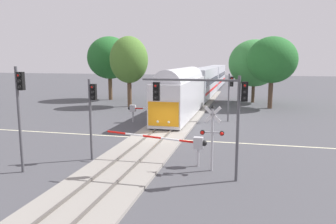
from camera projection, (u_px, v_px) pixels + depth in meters
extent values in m
plane|color=#47474C|center=(157.00, 138.00, 26.90)|extent=(220.00, 220.00, 0.00)
cube|color=beige|center=(157.00, 138.00, 26.89)|extent=(44.00, 0.20, 0.01)
cube|color=gray|center=(157.00, 137.00, 26.88)|extent=(4.40, 80.00, 0.18)
cube|color=#56514C|center=(149.00, 135.00, 27.02)|extent=(0.10, 80.00, 0.14)
cube|color=#56514C|center=(166.00, 136.00, 26.69)|extent=(0.10, 80.00, 0.14)
cube|color=silver|center=(181.00, 97.00, 36.44)|extent=(3.00, 16.39, 3.90)
cube|color=orange|center=(163.00, 114.00, 28.64)|extent=(2.76, 0.08, 2.15)
cylinder|color=silver|center=(181.00, 80.00, 36.15)|extent=(2.76, 14.75, 2.76)
sphere|color=#F4F2CC|center=(158.00, 122.00, 28.85)|extent=(0.24, 0.24, 0.24)
sphere|color=#F4F2CC|center=(169.00, 122.00, 28.63)|extent=(0.24, 0.24, 0.24)
cube|color=#B7BCC6|center=(204.00, 82.00, 55.43)|extent=(3.00, 21.46, 4.60)
cube|color=black|center=(213.00, 80.00, 55.04)|extent=(0.04, 19.31, 0.90)
cube|color=red|center=(213.00, 89.00, 55.27)|extent=(0.04, 19.74, 0.36)
cube|color=#B7BCC6|center=(216.00, 76.00, 76.91)|extent=(3.00, 21.46, 4.60)
cube|color=black|center=(222.00, 74.00, 76.52)|extent=(0.04, 19.31, 0.90)
cube|color=red|center=(222.00, 81.00, 76.75)|extent=(0.04, 19.74, 0.36)
cylinder|color=#B7B7BC|center=(198.00, 157.00, 19.88)|extent=(0.14, 0.14, 1.10)
cube|color=#B7B7BC|center=(198.00, 143.00, 19.73)|extent=(0.56, 0.40, 0.70)
sphere|color=black|center=(204.00, 143.00, 19.66)|extent=(0.36, 0.36, 0.36)
cylinder|color=red|center=(189.00, 142.00, 19.86)|extent=(1.16, 0.12, 0.20)
cylinder|color=white|center=(170.00, 139.00, 20.11)|extent=(1.16, 0.12, 0.20)
cylinder|color=red|center=(152.00, 137.00, 20.36)|extent=(1.16, 0.12, 0.20)
cylinder|color=white|center=(134.00, 135.00, 20.61)|extent=(1.16, 0.12, 0.20)
cylinder|color=red|center=(117.00, 133.00, 20.86)|extent=(1.16, 0.12, 0.20)
sphere|color=red|center=(108.00, 131.00, 20.98)|extent=(0.14, 0.14, 0.14)
cylinder|color=#B2B2B7|center=(212.00, 140.00, 18.87)|extent=(0.14, 0.14, 3.67)
cube|color=white|center=(213.00, 115.00, 18.62)|extent=(0.98, 0.05, 0.98)
cube|color=white|center=(213.00, 115.00, 18.62)|extent=(0.98, 0.05, 0.98)
cube|color=#B2B2B7|center=(212.00, 132.00, 18.80)|extent=(1.10, 0.08, 0.08)
cylinder|color=black|center=(203.00, 132.00, 18.83)|extent=(0.26, 0.18, 0.26)
cylinder|color=black|center=(222.00, 133.00, 18.58)|extent=(0.26, 0.18, 0.26)
sphere|color=red|center=(202.00, 133.00, 18.74)|extent=(0.20, 0.20, 0.20)
sphere|color=red|center=(222.00, 134.00, 18.49)|extent=(0.20, 0.20, 0.20)
cone|color=black|center=(213.00, 106.00, 18.56)|extent=(0.28, 0.28, 0.22)
cylinder|color=#B7B7BC|center=(133.00, 117.00, 33.74)|extent=(0.14, 0.14, 1.10)
cube|color=#B7B7BC|center=(133.00, 108.00, 33.59)|extent=(0.56, 0.40, 0.70)
sphere|color=black|center=(130.00, 108.00, 33.67)|extent=(0.36, 0.36, 0.36)
cylinder|color=red|center=(138.00, 108.00, 33.47)|extent=(1.08, 0.12, 0.14)
cylinder|color=white|center=(148.00, 109.00, 33.22)|extent=(1.08, 0.12, 0.14)
cylinder|color=red|center=(158.00, 109.00, 32.97)|extent=(1.08, 0.12, 0.14)
cylinder|color=white|center=(169.00, 109.00, 32.72)|extent=(1.08, 0.12, 0.14)
cylinder|color=red|center=(180.00, 109.00, 32.47)|extent=(1.08, 0.12, 0.14)
sphere|color=red|center=(185.00, 109.00, 32.35)|extent=(0.14, 0.14, 0.14)
cylinder|color=#4C4C51|center=(238.00, 130.00, 17.08)|extent=(0.16, 0.16, 5.59)
cube|color=black|center=(245.00, 92.00, 16.70)|extent=(0.34, 0.26, 1.00)
sphere|color=red|center=(245.00, 85.00, 16.51)|extent=(0.20, 0.20, 0.20)
cylinder|color=black|center=(245.00, 86.00, 16.48)|extent=(0.24, 0.10, 0.24)
sphere|color=#262626|center=(245.00, 92.00, 16.56)|extent=(0.20, 0.20, 0.20)
cylinder|color=black|center=(245.00, 92.00, 16.53)|extent=(0.24, 0.10, 0.24)
sphere|color=#262626|center=(244.00, 98.00, 16.61)|extent=(0.20, 0.20, 0.20)
cylinder|color=black|center=(244.00, 98.00, 16.58)|extent=(0.24, 0.10, 0.24)
cylinder|color=#4C4C51|center=(189.00, 80.00, 17.26)|extent=(5.14, 0.12, 0.12)
cube|color=black|center=(157.00, 91.00, 17.77)|extent=(0.34, 0.26, 1.00)
sphere|color=red|center=(156.00, 86.00, 17.58)|extent=(0.20, 0.20, 0.20)
cylinder|color=black|center=(156.00, 86.00, 17.55)|extent=(0.24, 0.10, 0.24)
sphere|color=#262626|center=(156.00, 92.00, 17.63)|extent=(0.20, 0.20, 0.20)
cylinder|color=black|center=(156.00, 92.00, 17.60)|extent=(0.24, 0.10, 0.24)
sphere|color=#262626|center=(156.00, 98.00, 17.68)|extent=(0.20, 0.20, 0.20)
cylinder|color=black|center=(156.00, 98.00, 17.65)|extent=(0.24, 0.10, 0.24)
cylinder|color=#4C4C51|center=(19.00, 121.00, 18.43)|extent=(0.16, 0.16, 6.03)
cube|color=black|center=(21.00, 81.00, 18.02)|extent=(0.34, 0.26, 1.00)
sphere|color=red|center=(19.00, 75.00, 17.82)|extent=(0.20, 0.20, 0.20)
cylinder|color=black|center=(18.00, 75.00, 17.79)|extent=(0.24, 0.10, 0.24)
sphere|color=#262626|center=(19.00, 81.00, 17.87)|extent=(0.20, 0.20, 0.20)
cylinder|color=black|center=(19.00, 81.00, 17.84)|extent=(0.24, 0.10, 0.24)
sphere|color=#262626|center=(20.00, 87.00, 17.92)|extent=(0.20, 0.20, 0.20)
cylinder|color=black|center=(19.00, 87.00, 17.90)|extent=(0.24, 0.10, 0.24)
cylinder|color=#4C4C51|center=(91.00, 120.00, 20.86)|extent=(0.16, 0.16, 5.20)
cube|color=black|center=(94.00, 92.00, 20.51)|extent=(0.34, 0.26, 1.00)
sphere|color=red|center=(92.00, 87.00, 20.31)|extent=(0.20, 0.20, 0.20)
cylinder|color=black|center=(92.00, 87.00, 20.29)|extent=(0.24, 0.10, 0.24)
sphere|color=#262626|center=(92.00, 92.00, 20.37)|extent=(0.20, 0.20, 0.20)
cylinder|color=black|center=(92.00, 92.00, 20.34)|extent=(0.24, 0.10, 0.24)
sphere|color=#262626|center=(93.00, 97.00, 20.42)|extent=(0.20, 0.20, 0.20)
cylinder|color=black|center=(92.00, 97.00, 20.39)|extent=(0.24, 0.10, 0.24)
cylinder|color=#4C4C51|center=(229.00, 98.00, 33.91)|extent=(0.16, 0.16, 4.96)
cube|color=black|center=(232.00, 82.00, 33.58)|extent=(0.34, 0.26, 1.00)
sphere|color=red|center=(232.00, 78.00, 33.39)|extent=(0.20, 0.20, 0.20)
cylinder|color=black|center=(232.00, 78.00, 33.36)|extent=(0.24, 0.10, 0.24)
sphere|color=#262626|center=(232.00, 82.00, 33.44)|extent=(0.20, 0.20, 0.20)
cylinder|color=black|center=(232.00, 82.00, 33.41)|extent=(0.24, 0.10, 0.24)
sphere|color=#262626|center=(232.00, 85.00, 33.49)|extent=(0.20, 0.20, 0.20)
cylinder|color=black|center=(232.00, 85.00, 33.46)|extent=(0.24, 0.10, 0.24)
cylinder|color=brown|center=(130.00, 92.00, 44.76)|extent=(0.58, 0.58, 4.00)
ellipsoid|color=#4C7A2D|center=(129.00, 60.00, 44.07)|extent=(5.13, 5.13, 6.24)
cylinder|color=#4C3828|center=(253.00, 92.00, 49.04)|extent=(0.47, 0.47, 3.26)
ellipsoid|color=#38843D|center=(254.00, 63.00, 48.37)|extent=(7.48, 7.48, 6.87)
cylinder|color=brown|center=(110.00, 87.00, 52.32)|extent=(0.61, 0.61, 4.17)
ellipsoid|color=#236628|center=(110.00, 58.00, 51.59)|extent=(6.90, 6.90, 6.60)
cylinder|color=#4C3828|center=(270.00, 93.00, 43.07)|extent=(0.59, 0.59, 4.10)
ellipsoid|color=#236628|center=(272.00, 60.00, 42.39)|extent=(6.40, 6.40, 5.97)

